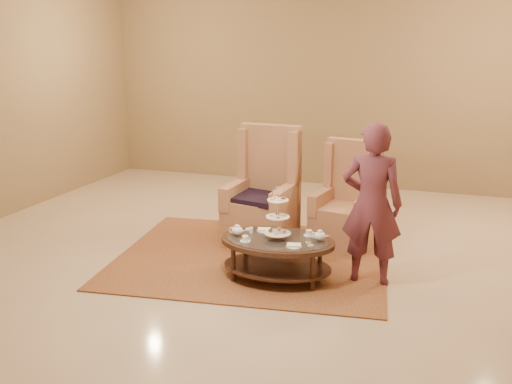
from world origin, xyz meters
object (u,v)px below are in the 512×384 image
(armchair_right, at_px, (347,210))
(person, at_px, (372,204))
(armchair_left, at_px, (264,203))
(tea_table, at_px, (277,246))

(armchair_right, xyz_separation_m, person, (0.41, -1.07, 0.40))
(person, bearing_deg, armchair_left, -33.89)
(tea_table, bearing_deg, person, 11.46)
(armchair_left, distance_m, person, 1.66)
(tea_table, distance_m, armchair_left, 1.19)
(armchair_left, bearing_deg, armchair_right, 16.59)
(armchair_left, distance_m, armchair_right, 1.00)
(tea_table, xyz_separation_m, armchair_right, (0.47, 1.30, 0.06))
(tea_table, relative_size, person, 0.74)
(tea_table, height_order, armchair_right, armchair_right)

